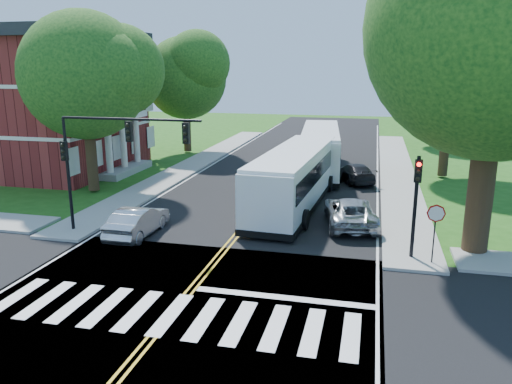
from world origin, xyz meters
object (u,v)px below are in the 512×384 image
(bus_lead, at_px, (295,177))
(hatchback, at_px, (138,221))
(signal_nw, at_px, (109,148))
(dark_sedan, at_px, (355,173))
(bus_follow, at_px, (320,149))
(signal_ne, at_px, (416,194))
(suv, at_px, (350,212))

(bus_lead, distance_m, hatchback, 9.66)
(signal_nw, relative_size, dark_sedan, 1.55)
(signal_nw, height_order, bus_lead, signal_nw)
(bus_follow, bearing_deg, bus_lead, 82.70)
(signal_ne, relative_size, dark_sedan, 0.95)
(signal_ne, bearing_deg, hatchback, 178.92)
(signal_ne, height_order, bus_lead, signal_ne)
(signal_nw, bearing_deg, hatchback, 12.63)
(signal_ne, xyz_separation_m, dark_sedan, (-3.02, 14.53, -2.28))
(bus_lead, relative_size, dark_sedan, 2.88)
(signal_ne, distance_m, bus_follow, 18.72)
(bus_lead, height_order, dark_sedan, bus_lead)
(bus_lead, height_order, hatchback, bus_lead)
(signal_nw, xyz_separation_m, suv, (11.22, 4.27, -3.64))
(signal_nw, bearing_deg, signal_ne, 0.05)
(signal_nw, height_order, hatchback, signal_nw)
(hatchback, distance_m, dark_sedan, 17.38)
(signal_nw, xyz_separation_m, bus_lead, (7.83, 7.14, -2.57))
(bus_follow, height_order, dark_sedan, bus_follow)
(signal_nw, distance_m, signal_ne, 14.13)
(signal_nw, bearing_deg, dark_sedan, 52.81)
(signal_nw, bearing_deg, bus_lead, 42.36)
(signal_ne, bearing_deg, bus_lead, 131.16)
(bus_lead, xyz_separation_m, dark_sedan, (3.21, 7.40, -1.12))
(signal_nw, distance_m, dark_sedan, 18.62)
(signal_ne, bearing_deg, bus_follow, 108.39)
(signal_ne, height_order, suv, signal_ne)
(bus_lead, bearing_deg, signal_nw, 46.13)
(bus_lead, distance_m, bus_follow, 10.61)
(signal_nw, relative_size, signal_ne, 1.62)
(signal_ne, xyz_separation_m, bus_follow, (-5.89, 17.73, -1.18))
(bus_lead, bearing_deg, hatchback, 49.58)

